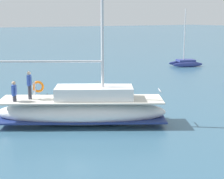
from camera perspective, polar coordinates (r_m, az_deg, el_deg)
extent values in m
plane|color=#38607A|center=(20.31, -5.21, -5.14)|extent=(400.00, 400.00, 0.00)
ellipsoid|color=white|center=(19.40, -5.11, -3.80)|extent=(6.80, 9.54, 1.40)
cube|color=navy|center=(19.49, -5.09, -4.69)|extent=(6.73, 9.39, 0.10)
cube|color=beige|center=(19.21, -5.15, -1.68)|extent=(6.40, 9.03, 0.08)
cube|color=white|center=(19.09, -3.01, -0.54)|extent=(3.58, 4.59, 0.70)
cylinder|color=#B7B7BC|center=(19.02, -10.34, 4.65)|extent=(2.93, 5.08, 0.12)
cylinder|color=silver|center=(19.29, 8.02, -0.14)|extent=(0.81, 0.49, 0.06)
torus|color=orange|center=(20.59, -12.30, 0.47)|extent=(0.47, 0.68, 0.70)
cylinder|color=#33333D|center=(19.53, -13.63, -0.42)|extent=(0.20, 0.20, 0.80)
cube|color=#3351AD|center=(19.40, -13.73, 1.54)|extent=(0.38, 0.33, 0.56)
sphere|color=beige|center=(19.34, -13.79, 2.68)|extent=(0.20, 0.20, 0.20)
cylinder|color=#3351AD|center=(19.62, -13.59, 1.51)|extent=(0.09, 0.09, 0.50)
cylinder|color=#3351AD|center=(19.20, -13.86, 1.27)|extent=(0.09, 0.09, 0.50)
cylinder|color=#33333D|center=(19.23, -16.04, -1.43)|extent=(0.20, 0.20, 0.35)
cube|color=#3351AD|center=(19.13, -16.12, -0.11)|extent=(0.38, 0.33, 0.56)
sphere|color=tan|center=(19.06, -16.19, 1.04)|extent=(0.20, 0.20, 0.20)
cylinder|color=#3351AD|center=(19.35, -15.95, -0.12)|extent=(0.09, 0.09, 0.50)
cylinder|color=#3351AD|center=(18.94, -16.28, -0.40)|extent=(0.09, 0.09, 0.50)
torus|color=silver|center=(19.44, -12.97, 0.21)|extent=(0.69, 0.43, 0.76)
ellipsoid|color=navy|center=(42.81, 12.62, 4.12)|extent=(1.69, 3.77, 0.62)
ellipsoid|color=navy|center=(44.14, 11.88, 4.38)|extent=(1.69, 3.77, 0.62)
cube|color=navy|center=(43.42, 12.27, 4.79)|extent=(2.08, 2.49, 0.24)
cylinder|color=silver|center=(43.04, 12.10, 9.00)|extent=(0.11, 0.11, 6.14)
sphere|color=silver|center=(24.24, -10.77, -2.02)|extent=(0.61, 0.61, 0.61)
cylinder|color=black|center=(24.17, -10.80, -1.33)|extent=(0.04, 0.04, 0.60)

